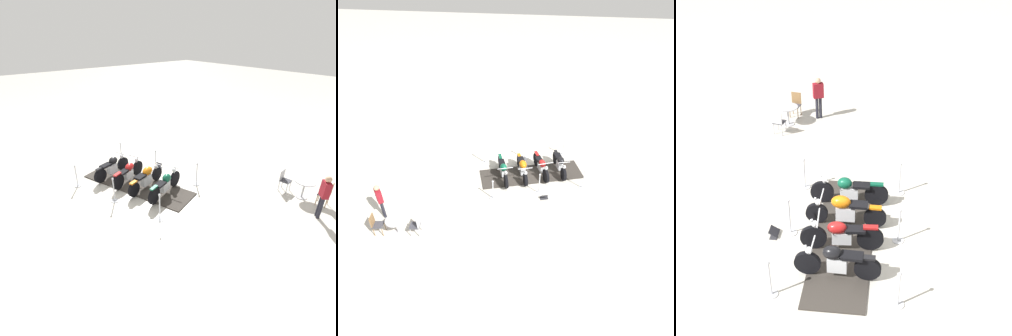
{
  "view_description": "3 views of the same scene",
  "coord_description": "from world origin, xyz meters",
  "views": [
    {
      "loc": [
        -5.27,
        -8.63,
        6.09
      ],
      "look_at": [
        0.93,
        -1.01,
        0.96
      ],
      "focal_mm": 28.14,
      "sensor_mm": 36.0,
      "label": 1
    },
    {
      "loc": [
        12.85,
        0.6,
        9.89
      ],
      "look_at": [
        0.47,
        -1.24,
        0.62
      ],
      "focal_mm": 33.78,
      "sensor_mm": 36.0,
      "label": 2
    },
    {
      "loc": [
        -3.9,
        8.44,
        8.22
      ],
      "look_at": [
        0.92,
        -2.01,
        0.78
      ],
      "focal_mm": 48.57,
      "sensor_mm": 36.0,
      "label": 3
    }
  ],
  "objects": [
    {
      "name": "ground_plane",
      "position": [
        0.0,
        0.0,
        0.0
      ],
      "size": [
        80.0,
        80.0,
        0.0
      ],
      "primitive_type": "plane",
      "color": "beige"
    },
    {
      "name": "display_platform",
      "position": [
        0.0,
        0.0,
        0.02
      ],
      "size": [
        3.08,
        5.35,
        0.04
      ],
      "primitive_type": "cube",
      "rotation": [
        0.0,
        0.0,
        1.9
      ],
      "color": "#38332D",
      "rests_on": "ground_plane"
    },
    {
      "name": "motorcycle_forest",
      "position": [
        0.49,
        -1.38,
        0.51
      ],
      "size": [
        2.2,
        0.99,
        1.01
      ],
      "rotation": [
        0.0,
        0.0,
        0.34
      ],
      "color": "black",
      "rests_on": "display_platform"
    },
    {
      "name": "motorcycle_copper",
      "position": [
        0.19,
        -0.45,
        0.53
      ],
      "size": [
        2.17,
        0.94,
        0.93
      ],
      "rotation": [
        0.0,
        0.0,
        0.31
      ],
      "color": "black",
      "rests_on": "display_platform"
    },
    {
      "name": "motorcycle_maroon",
      "position": [
        -0.13,
        0.47,
        0.5
      ],
      "size": [
        2.03,
        1.05,
        1.01
      ],
      "rotation": [
        0.0,
        0.0,
        0.39
      ],
      "color": "black",
      "rests_on": "display_platform"
    },
    {
      "name": "motorcycle_black",
      "position": [
        -0.44,
        1.39,
        0.52
      ],
      "size": [
        2.05,
        0.83,
        0.96
      ],
      "rotation": [
        0.0,
        0.0,
        0.29
      ],
      "color": "black",
      "rests_on": "display_platform"
    },
    {
      "name": "stanchion_left_rear",
      "position": [
        -2.08,
        1.6,
        0.34
      ],
      "size": [
        0.31,
        0.31,
        1.03
      ],
      "color": "silver",
      "rests_on": "ground_plane"
    },
    {
      "name": "stanchion_right_mid",
      "position": [
        1.38,
        0.47,
        0.35
      ],
      "size": [
        0.35,
        0.35,
        1.15
      ],
      "color": "silver",
      "rests_on": "ground_plane"
    },
    {
      "name": "stanchion_right_front",
      "position": [
        2.08,
        -1.6,
        0.33
      ],
      "size": [
        0.34,
        0.34,
        1.06
      ],
      "color": "silver",
      "rests_on": "ground_plane"
    },
    {
      "name": "stanchion_right_rear",
      "position": [
        0.69,
        2.53,
        0.35
      ],
      "size": [
        0.31,
        0.31,
        1.05
      ],
      "color": "silver",
      "rests_on": "ground_plane"
    },
    {
      "name": "stanchion_left_front",
      "position": [
        -0.69,
        -2.53,
        0.33
      ],
      "size": [
        0.35,
        0.35,
        1.1
      ],
      "color": "silver",
      "rests_on": "ground_plane"
    },
    {
      "name": "stanchion_left_mid",
      "position": [
        -1.38,
        -0.47,
        0.35
      ],
      "size": [
        0.32,
        0.32,
        1.07
      ],
      "color": "silver",
      "rests_on": "ground_plane"
    },
    {
      "name": "info_placard",
      "position": [
        1.73,
        0.74,
        0.07
      ],
      "size": [
        0.35,
        0.42,
        0.22
      ],
      "rotation": [
        0.0,
        0.0,
        5.04
      ],
      "color": "#333338",
      "rests_on": "ground_plane"
    },
    {
      "name": "cafe_table",
      "position": [
        4.72,
        -5.07,
        0.57
      ],
      "size": [
        0.8,
        0.8,
        0.76
      ],
      "color": "#B7B7BC",
      "rests_on": "ground_plane"
    },
    {
      "name": "cafe_chair_near_table",
      "position": [
        4.64,
        -4.25,
        0.53
      ],
      "size": [
        0.44,
        0.44,
        0.91
      ],
      "rotation": [
        0.0,
        0.0,
        -1.48
      ],
      "color": "#B7B7BC",
      "rests_on": "ground_plane"
    },
    {
      "name": "cafe_chair_across_table",
      "position": [
        4.84,
        -5.89,
        0.54
      ],
      "size": [
        0.46,
        0.46,
        0.96
      ],
      "rotation": [
        0.0,
        0.0,
        1.72
      ],
      "color": "olive",
      "rests_on": "ground_plane"
    },
    {
      "name": "bystander_person",
      "position": [
        3.9,
        -6.07,
        1.02
      ],
      "size": [
        0.45,
        0.43,
        1.7
      ],
      "rotation": [
        0.0,
        0.0,
        2.29
      ],
      "color": "#23232D",
      "rests_on": "ground_plane"
    }
  ]
}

